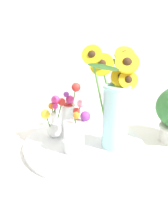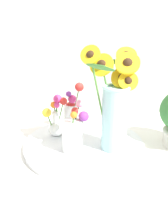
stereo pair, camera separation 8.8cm
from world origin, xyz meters
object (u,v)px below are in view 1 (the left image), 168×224
Objects in this scene: vase_bulb_right at (54,121)px; mason_jar_sunflowers at (115,104)px; serving_tray at (84,144)px; vase_small_back at (69,113)px; vase_small_center at (76,133)px.

mason_jar_sunflowers is at bearing -8.07° from vase_bulb_right.
serving_tray is 1.24× the size of mason_jar_sunflowers.
vase_small_back is at bearing 151.41° from mason_jar_sunflowers.
vase_bulb_right is at bearing 138.46° from vase_small_center.
vase_small_center is 0.90× the size of vase_small_back.
serving_tray is at bearing 174.17° from mason_jar_sunflowers.
vase_small_center is at bearing -104.30° from serving_tray.
vase_small_center is at bearing -70.11° from vase_small_back.
mason_jar_sunflowers is 0.19m from vase_small_center.
mason_jar_sunflowers is (0.12, -0.01, 0.19)m from serving_tray.
mason_jar_sunflowers reaches higher than serving_tray.
mason_jar_sunflowers is 0.25m from vase_small_back.
serving_tray is 2.52× the size of vase_small_center.
vase_bulb_right is at bearing 169.90° from serving_tray.
vase_small_center is at bearing -41.54° from vase_bulb_right.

